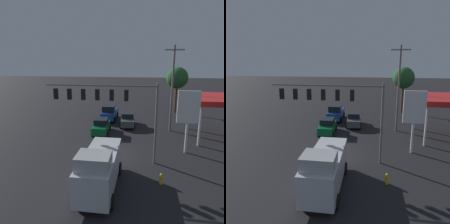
% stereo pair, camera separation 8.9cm
% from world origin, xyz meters
% --- Properties ---
extents(ground_plane, '(200.00, 200.00, 0.00)m').
position_xyz_m(ground_plane, '(0.00, 0.00, 0.00)').
color(ground_plane, black).
extents(traffic_signal_assembly, '(10.06, 0.43, 7.33)m').
position_xyz_m(traffic_signal_assembly, '(-0.06, 1.49, 5.75)').
color(traffic_signal_assembly, slate).
rests_on(traffic_signal_assembly, ground).
extents(utility_pole, '(2.40, 0.26, 11.04)m').
position_xyz_m(utility_pole, '(-6.82, -8.39, 5.81)').
color(utility_pole, slate).
rests_on(utility_pole, ground).
extents(price_sign, '(2.14, 0.27, 6.35)m').
position_xyz_m(price_sign, '(-7.67, -1.35, 4.47)').
color(price_sign, silver).
rests_on(price_sign, ground).
extents(sedan_waiting, '(2.19, 4.46, 1.93)m').
position_xyz_m(sedan_waiting, '(2.01, -6.03, 0.95)').
color(sedan_waiting, '#0C592D').
rests_on(sedan_waiting, ground).
extents(delivery_truck, '(2.61, 6.82, 3.58)m').
position_xyz_m(delivery_truck, '(-0.42, 6.32, 1.69)').
color(delivery_truck, silver).
rests_on(delivery_truck, ground).
extents(pickup_parked, '(2.27, 5.21, 2.40)m').
position_xyz_m(pickup_parked, '(2.01, -12.52, 1.11)').
color(pickup_parked, navy).
rests_on(pickup_parked, ground).
extents(sedan_far, '(2.33, 4.53, 1.93)m').
position_xyz_m(sedan_far, '(-1.04, -9.75, 0.95)').
color(sedan_far, '#474C51').
rests_on(sedan_far, ground).
extents(street_tree, '(3.73, 3.73, 8.06)m').
position_xyz_m(street_tree, '(-8.82, -19.28, 6.15)').
color(street_tree, '#4C331E').
rests_on(street_tree, ground).
extents(fire_hydrant, '(0.24, 0.24, 0.88)m').
position_xyz_m(fire_hydrant, '(-4.86, 5.00, 0.44)').
color(fire_hydrant, gold).
rests_on(fire_hydrant, ground).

